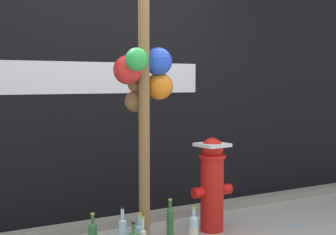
{
  "coord_description": "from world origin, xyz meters",
  "views": [
    {
      "loc": [
        -2.05,
        -3.16,
        1.37
      ],
      "look_at": [
        0.01,
        0.36,
        1.07
      ],
      "focal_mm": 53.3,
      "sensor_mm": 36.0,
      "label": 1
    }
  ],
  "objects": [
    {
      "name": "fire_hydrant",
      "position": [
        0.57,
        0.52,
        0.45
      ],
      "size": [
        0.4,
        0.28,
        0.86
      ],
      "color": "red",
      "rests_on": "ground_plane"
    },
    {
      "name": "bottle_0",
      "position": [
        0.14,
        0.54,
        0.15
      ],
      "size": [
        0.06,
        0.06,
        0.34
      ],
      "color": "#337038",
      "rests_on": "ground_plane"
    },
    {
      "name": "litter_0",
      "position": [
        1.32,
        0.21,
        0.0
      ],
      "size": [
        0.15,
        0.13,
        0.01
      ],
      "primitive_type": "cube",
      "rotation": [
        0.0,
        0.0,
        2.98
      ],
      "color": "#8C99B2",
      "rests_on": "ground_plane"
    },
    {
      "name": "memorial_post",
      "position": [
        -0.21,
        0.38,
        1.6
      ],
      "size": [
        0.53,
        0.41,
        2.88
      ],
      "color": "olive",
      "rests_on": "ground_plane"
    },
    {
      "name": "bottle_7",
      "position": [
        -0.17,
        0.46,
        0.16
      ],
      "size": [
        0.08,
        0.08,
        0.4
      ],
      "color": "#93CCE0",
      "rests_on": "ground_plane"
    },
    {
      "name": "curb_strip",
      "position": [
        0.0,
        1.07,
        0.04
      ],
      "size": [
        8.0,
        0.12,
        0.08
      ],
      "primitive_type": "cube",
      "color": "gray",
      "rests_on": "ground_plane"
    },
    {
      "name": "bottle_1",
      "position": [
        0.2,
        0.27,
        0.13
      ],
      "size": [
        0.08,
        0.08,
        0.32
      ],
      "color": "#B2DBEA",
      "rests_on": "ground_plane"
    },
    {
      "name": "building_wall",
      "position": [
        -0.0,
        1.53,
        1.57
      ],
      "size": [
        10.0,
        0.21,
        3.14
      ],
      "color": "black",
      "rests_on": "ground_plane"
    }
  ]
}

